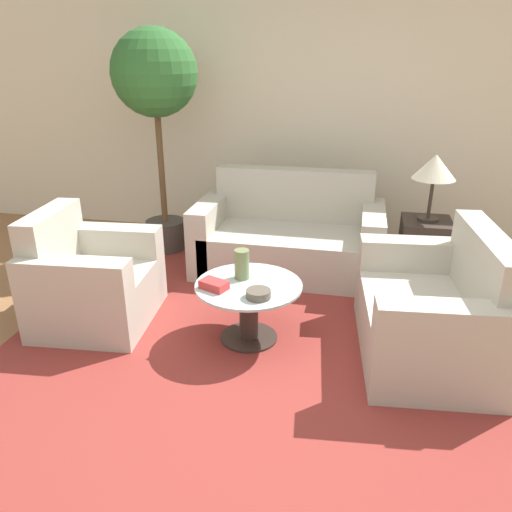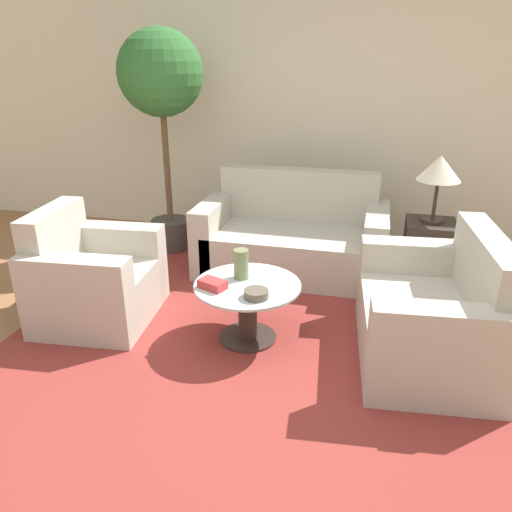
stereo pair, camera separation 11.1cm
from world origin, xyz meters
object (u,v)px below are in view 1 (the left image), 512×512
sofa_main (289,239)px  book_stack (214,285)px  coffee_table (249,304)px  table_lamp (435,169)px  vase (242,264)px  potted_plant (156,89)px  bowl (258,294)px  loveseat (437,316)px  armchair (89,284)px

sofa_main → book_stack: size_ratio=7.99×
book_stack → coffee_table: bearing=50.9°
coffee_table → table_lamp: bearing=44.5°
vase → book_stack: bearing=-125.8°
coffee_table → vase: bearing=128.4°
potted_plant → bowl: (1.35, -1.75, -1.14)m
loveseat → potted_plant: 3.21m
sofa_main → bowl: sofa_main is taller
coffee_table → armchair: bearing=178.3°
armchair → loveseat: bearing=-94.1°
sofa_main → potted_plant: potted_plant is taller
sofa_main → potted_plant: size_ratio=0.79×
coffee_table → book_stack: size_ratio=3.52×
loveseat → table_lamp: (0.03, 1.21, 0.74)m
loveseat → book_stack: (-1.50, -0.20, 0.18)m
coffee_table → book_stack: bearing=-151.0°
sofa_main → bowl: bearing=-89.5°
armchair → coffee_table: (1.26, -0.04, -0.01)m
table_lamp → vase: bearing=-138.9°
book_stack → sofa_main: bearing=99.8°
loveseat → vase: loveseat is taller
table_lamp → potted_plant: potted_plant is taller
armchair → potted_plant: size_ratio=0.44×
potted_plant → bowl: 2.49m
armchair → vase: size_ratio=4.42×
coffee_table → potted_plant: potted_plant is taller
sofa_main → vase: (-0.16, -1.25, 0.26)m
loveseat → vase: size_ratio=6.03×
table_lamp → vase: size_ratio=2.64×
loveseat → bowl: size_ratio=7.98×
armchair → loveseat: 2.54m
armchair → bowl: bearing=-104.3°
sofa_main → book_stack: sofa_main is taller
sofa_main → table_lamp: (1.21, -0.05, 0.74)m
vase → sofa_main: bearing=82.6°
sofa_main → potted_plant: bearing=170.0°
bowl → table_lamp: bearing=50.8°
armchair → table_lamp: 2.94m
coffee_table → book_stack: book_stack is taller
sofa_main → armchair: size_ratio=1.78×
bowl → book_stack: book_stack is taller
sofa_main → coffee_table: (-0.09, -1.33, -0.01)m
table_lamp → potted_plant: bearing=173.7°
table_lamp → potted_plant: 2.63m
loveseat → bowl: bearing=-82.9°
sofa_main → vase: size_ratio=7.87×
armchair → coffee_table: armchair is taller
coffee_table → bowl: size_ratio=4.59×
sofa_main → table_lamp: size_ratio=2.98×
armchair → vase: armchair is taller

